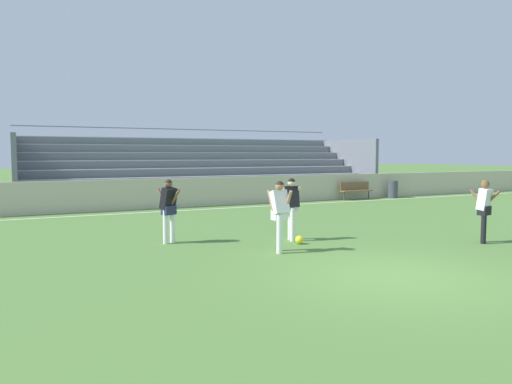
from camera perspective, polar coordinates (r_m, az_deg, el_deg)
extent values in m
plane|color=#517A38|center=(9.88, 15.97, -9.42)|extent=(160.00, 160.00, 0.00)
cube|color=white|center=(20.50, -7.80, -2.11)|extent=(44.00, 0.12, 0.01)
cube|color=beige|center=(21.58, -8.85, -0.09)|extent=(48.00, 0.16, 1.28)
cube|color=#B2B2B7|center=(23.31, -3.53, -0.31)|extent=(18.19, 0.36, 0.08)
cube|color=slate|center=(23.15, -3.33, -0.84)|extent=(18.19, 0.04, 0.40)
cube|color=#B2B2B7|center=(23.96, -4.22, 0.77)|extent=(18.19, 0.36, 0.08)
cube|color=slate|center=(23.79, -4.03, 0.26)|extent=(18.19, 0.04, 0.40)
cube|color=#B2B2B7|center=(24.62, -4.87, 1.79)|extent=(18.19, 0.36, 0.08)
cube|color=slate|center=(24.44, -4.70, 1.30)|extent=(18.19, 0.04, 0.40)
cube|color=#B2B2B7|center=(25.29, -5.49, 2.75)|extent=(18.19, 0.36, 0.08)
cube|color=slate|center=(25.11, -5.32, 2.29)|extent=(18.19, 0.04, 0.40)
cube|color=#B2B2B7|center=(25.96, -6.08, 3.67)|extent=(18.19, 0.36, 0.08)
cube|color=slate|center=(25.78, -5.92, 3.22)|extent=(18.19, 0.04, 0.40)
cube|color=#B2B2B7|center=(26.65, -6.64, 4.54)|extent=(18.19, 0.36, 0.08)
cube|color=slate|center=(26.46, -6.49, 4.11)|extent=(18.19, 0.04, 0.40)
cube|color=#B2B2B7|center=(27.34, -7.17, 5.36)|extent=(18.19, 0.36, 0.08)
cube|color=slate|center=(27.15, -7.02, 4.95)|extent=(18.19, 0.04, 0.40)
cube|color=#B2B2B7|center=(28.04, -7.68, 6.14)|extent=(18.19, 0.36, 0.08)
cube|color=slate|center=(27.85, -7.54, 5.75)|extent=(18.19, 0.04, 0.40)
cube|color=slate|center=(23.97, -26.35, 2.21)|extent=(0.20, 5.49, 3.17)
cube|color=slate|center=(30.01, 10.52, 2.97)|extent=(0.20, 5.49, 3.17)
cylinder|color=slate|center=(28.30, -7.85, 7.24)|extent=(18.19, 0.06, 0.06)
cube|color=brown|center=(25.46, 11.65, 0.13)|extent=(1.80, 0.40, 0.06)
cube|color=brown|center=(25.59, 11.41, 0.72)|extent=(1.80, 0.05, 0.40)
cylinder|color=#47474C|center=(25.01, 10.23, -0.44)|extent=(0.07, 0.07, 0.45)
cylinder|color=#47474C|center=(25.97, 13.00, -0.31)|extent=(0.07, 0.07, 0.45)
cylinder|color=#3D424C|center=(26.95, 15.67, 0.32)|extent=(0.50, 0.50, 0.93)
cylinder|color=white|center=(13.13, 4.27, -3.82)|extent=(0.13, 0.13, 0.90)
cylinder|color=white|center=(13.39, 4.00, -3.65)|extent=(0.13, 0.13, 0.90)
cube|color=white|center=(13.21, 4.14, -1.88)|extent=(0.41, 0.31, 0.24)
cube|color=black|center=(13.18, 4.15, -0.59)|extent=(0.46, 0.44, 0.60)
cylinder|color=beige|center=(13.10, 3.36, -0.44)|extent=(0.15, 0.28, 0.51)
cylinder|color=beige|center=(13.25, 4.94, -0.40)|extent=(0.15, 0.28, 0.51)
sphere|color=beige|center=(13.15, 4.16, 1.09)|extent=(0.21, 0.21, 0.21)
sphere|color=black|center=(13.15, 4.16, 1.18)|extent=(0.20, 0.20, 0.20)
cylinder|color=white|center=(11.53, 2.73, -4.93)|extent=(0.13, 0.13, 0.92)
cylinder|color=white|center=(11.85, 2.78, -4.67)|extent=(0.13, 0.13, 0.92)
cube|color=white|center=(11.63, 2.76, -2.66)|extent=(0.37, 0.24, 0.24)
cube|color=white|center=(11.59, 2.77, -1.19)|extent=(0.40, 0.40, 0.60)
cylinder|color=#A87A5B|center=(11.60, 1.75, -1.00)|extent=(0.09, 0.29, 0.50)
cylinder|color=#A87A5B|center=(11.58, 3.79, -1.02)|extent=(0.09, 0.29, 0.50)
sphere|color=#A87A5B|center=(11.56, 2.78, 0.71)|extent=(0.21, 0.21, 0.21)
sphere|color=black|center=(11.56, 2.78, 0.81)|extent=(0.20, 0.20, 0.20)
cylinder|color=black|center=(14.31, 25.00, -3.59)|extent=(0.13, 0.13, 0.88)
cylinder|color=black|center=(14.06, 25.01, -3.72)|extent=(0.13, 0.13, 0.88)
cube|color=black|center=(14.13, 25.07, -1.97)|extent=(0.40, 0.30, 0.24)
cube|color=white|center=(14.11, 25.11, -0.76)|extent=(0.44, 0.37, 0.58)
cylinder|color=brown|center=(14.16, 25.86, -0.61)|extent=(0.17, 0.42, 0.43)
cylinder|color=brown|center=(14.05, 24.36, -0.60)|extent=(0.17, 0.42, 0.43)
sphere|color=brown|center=(14.08, 25.16, 0.80)|extent=(0.21, 0.21, 0.21)
sphere|color=brown|center=(14.08, 25.16, 0.89)|extent=(0.20, 0.20, 0.20)
cylinder|color=white|center=(13.12, -9.73, -3.89)|extent=(0.13, 0.13, 0.89)
cylinder|color=white|center=(12.96, -10.51, -4.01)|extent=(0.13, 0.13, 0.89)
cube|color=#232847|center=(12.98, -10.14, -2.09)|extent=(0.42, 0.35, 0.24)
cube|color=black|center=(12.95, -10.16, -0.77)|extent=(0.49, 0.47, 0.60)
cylinder|color=brown|center=(12.86, -9.42, -0.63)|extent=(0.23, 0.38, 0.46)
cylinder|color=brown|center=(13.04, -10.90, -0.57)|extent=(0.23, 0.38, 0.46)
sphere|color=brown|center=(12.92, -10.18, 0.93)|extent=(0.21, 0.21, 0.21)
sphere|color=black|center=(12.92, -10.19, 1.03)|extent=(0.20, 0.20, 0.20)
sphere|color=yellow|center=(12.80, 5.08, -5.58)|extent=(0.22, 0.22, 0.22)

